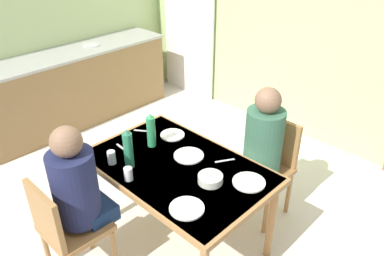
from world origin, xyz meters
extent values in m
plane|color=silver|center=(0.00, 0.00, 0.00)|extent=(5.97, 5.97, 0.00)
cube|color=#B1CA84|center=(0.00, 2.25, 1.37)|extent=(4.79, 0.10, 2.75)
cube|color=#AFC688|center=(-2.29, 0.56, 1.37)|extent=(0.10, 3.38, 2.75)
cube|color=white|center=(-1.57, 2.15, 1.15)|extent=(0.90, 0.03, 2.31)
cube|color=olive|center=(-1.96, 0.49, 0.43)|extent=(0.60, 2.52, 0.87)
cube|color=#9E9E99|center=(-1.96, 0.49, 0.89)|extent=(0.61, 2.57, 0.03)
cylinder|color=#B7B7BC|center=(-1.96, 0.87, 0.91)|extent=(0.21, 0.21, 0.01)
cube|color=#A07140|center=(0.42, 0.03, 0.72)|extent=(1.35, 0.87, 0.04)
cube|color=#E6AD74|center=(0.42, 0.03, 0.74)|extent=(1.30, 0.84, 0.00)
cylinder|color=#A07140|center=(-0.18, -0.34, 0.35)|extent=(0.06, 0.06, 0.70)
cylinder|color=#A07140|center=(-0.18, 0.39, 0.35)|extent=(0.06, 0.06, 0.70)
cylinder|color=#A07140|center=(1.03, 0.39, 0.35)|extent=(0.06, 0.06, 0.70)
cube|color=#A07140|center=(0.15, -0.69, 0.45)|extent=(0.40, 0.40, 0.04)
cube|color=#A07140|center=(0.15, -0.87, 0.66)|extent=(0.38, 0.04, 0.42)
cylinder|color=#A07140|center=(-0.02, -0.52, 0.21)|extent=(0.04, 0.04, 0.41)
cylinder|color=#A07140|center=(0.32, -0.52, 0.21)|extent=(0.04, 0.04, 0.41)
cylinder|color=#A07140|center=(-0.02, -0.86, 0.21)|extent=(0.04, 0.04, 0.41)
cube|color=#A07140|center=(0.70, 0.74, 0.45)|extent=(0.40, 0.40, 0.04)
cube|color=#A07140|center=(0.70, 0.92, 0.66)|extent=(0.38, 0.04, 0.42)
cylinder|color=#A07140|center=(0.87, 0.57, 0.21)|extent=(0.04, 0.04, 0.41)
cylinder|color=#A07140|center=(0.53, 0.57, 0.21)|extent=(0.04, 0.04, 0.41)
cylinder|color=#A07140|center=(0.87, 0.91, 0.21)|extent=(0.04, 0.04, 0.41)
cylinder|color=#A07140|center=(0.53, 0.91, 0.21)|extent=(0.04, 0.04, 0.41)
cube|color=navy|center=(0.15, -0.53, 0.51)|extent=(0.30, 0.22, 0.12)
cylinder|color=#1E2347|center=(0.15, -0.64, 0.77)|extent=(0.30, 0.30, 0.52)
sphere|color=#846047|center=(0.15, -0.64, 1.12)|extent=(0.20, 0.20, 0.20)
cube|color=#316351|center=(0.70, 0.58, 0.51)|extent=(0.30, 0.22, 0.12)
cylinder|color=#38664C|center=(0.70, 0.69, 0.77)|extent=(0.30, 0.30, 0.52)
sphere|color=#846047|center=(0.70, 0.69, 1.12)|extent=(0.20, 0.20, 0.20)
cylinder|color=#2F985B|center=(0.08, 0.08, 0.86)|extent=(0.07, 0.07, 0.25)
cone|color=#3B9A5B|center=(0.08, 0.08, 1.00)|extent=(0.05, 0.05, 0.04)
cylinder|color=#277A53|center=(0.18, -0.22, 0.87)|extent=(0.07, 0.07, 0.27)
cone|color=#2E6F53|center=(0.18, -0.22, 1.03)|extent=(0.05, 0.05, 0.04)
cylinder|color=silver|center=(0.72, 0.05, 0.76)|extent=(0.17, 0.17, 0.05)
cylinder|color=white|center=(0.79, -0.25, 0.74)|extent=(0.22, 0.22, 0.01)
cylinder|color=white|center=(0.91, 0.23, 0.74)|extent=(0.22, 0.22, 0.01)
cylinder|color=white|center=(0.40, 0.17, 0.74)|extent=(0.23, 0.23, 0.01)
cylinder|color=white|center=(0.09, 0.29, 0.74)|extent=(0.20, 0.20, 0.01)
cylinder|color=silver|center=(0.30, -0.32, 0.78)|extent=(0.06, 0.06, 0.09)
cylinder|color=silver|center=(0.06, -0.28, 0.79)|extent=(0.06, 0.06, 0.10)
cube|color=silver|center=(-0.05, -0.11, 0.74)|extent=(0.15, 0.03, 0.00)
cube|color=silver|center=(-0.14, 0.17, 0.74)|extent=(0.13, 0.10, 0.00)
cube|color=silver|center=(0.63, 0.31, 0.74)|extent=(0.09, 0.14, 0.00)
camera|label=1|loc=(2.04, -1.49, 2.34)|focal=35.39mm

